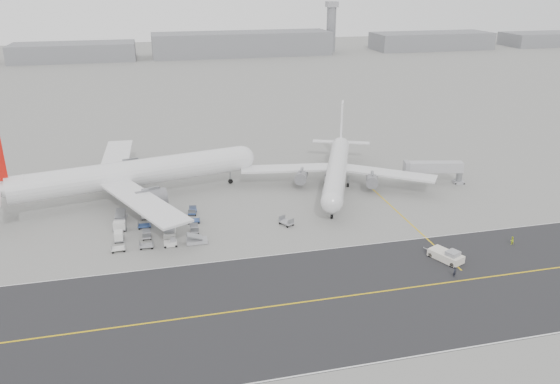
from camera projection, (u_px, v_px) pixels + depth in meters
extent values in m
plane|color=gray|center=(270.00, 250.00, 99.61)|extent=(700.00, 700.00, 0.00)
cube|color=#2A2A2C|center=(327.00, 299.00, 84.44)|extent=(220.00, 32.00, 0.02)
cube|color=gold|center=(327.00, 299.00, 84.43)|extent=(220.00, 0.30, 0.01)
cube|color=silver|center=(300.00, 252.00, 98.70)|extent=(220.00, 0.25, 0.01)
cube|color=silver|center=(365.00, 365.00, 70.15)|extent=(220.00, 0.25, 0.01)
cube|color=gold|center=(409.00, 222.00, 110.65)|extent=(0.30, 40.00, 0.01)
cylinder|color=gray|center=(331.00, 29.00, 355.61)|extent=(6.00, 6.00, 28.00)
cube|color=#9D9DA3|center=(332.00, 4.00, 349.89)|extent=(7.00, 7.00, 3.50)
cylinder|color=silver|center=(134.00, 173.00, 120.27)|extent=(51.40, 16.06, 5.88)
sphere|color=silver|center=(242.00, 158.00, 130.39)|extent=(5.76, 5.76, 5.76)
cube|color=silver|center=(143.00, 202.00, 107.03)|extent=(17.79, 28.07, 0.45)
cube|color=silver|center=(116.00, 158.00, 133.07)|extent=(7.43, 28.37, 0.45)
cylinder|color=slate|center=(151.00, 198.00, 112.64)|extent=(6.86, 4.83, 3.64)
cylinder|color=slate|center=(131.00, 168.00, 130.52)|extent=(6.86, 4.83, 3.64)
cylinder|color=black|center=(231.00, 181.00, 131.18)|extent=(1.19, 0.71, 1.11)
cylinder|color=black|center=(131.00, 203.00, 118.59)|extent=(1.19, 0.71, 1.11)
cylinder|color=black|center=(125.00, 192.00, 124.52)|extent=(1.19, 0.71, 1.11)
cylinder|color=gray|center=(230.00, 175.00, 130.61)|extent=(0.36, 0.36, 3.09)
cylinder|color=silver|center=(337.00, 170.00, 126.62)|extent=(18.97, 38.25, 4.52)
sphere|color=silver|center=(332.00, 202.00, 108.49)|extent=(4.43, 4.43, 4.43)
cone|color=silver|center=(341.00, 143.00, 145.50)|extent=(6.66, 8.66, 4.07)
cube|color=silver|center=(342.00, 120.00, 143.63)|extent=(2.09, 4.20, 9.62)
cube|color=silver|center=(326.00, 141.00, 146.66)|extent=(7.50, 4.71, 0.25)
cube|color=silver|center=(356.00, 143.00, 145.57)|extent=(7.50, 4.71, 0.25)
cube|color=silver|center=(287.00, 168.00, 129.34)|extent=(22.10, 7.78, 0.45)
cube|color=silver|center=(389.00, 173.00, 126.08)|extent=(20.33, 16.61, 0.45)
cylinder|color=slate|center=(301.00, 176.00, 127.48)|extent=(4.40, 5.51, 2.80)
cylinder|color=slate|center=(372.00, 180.00, 125.24)|extent=(4.40, 5.51, 2.80)
cylinder|color=black|center=(332.00, 216.00, 112.23)|extent=(0.83, 1.10, 0.98)
cylinder|color=black|center=(325.00, 184.00, 129.84)|extent=(0.83, 1.10, 0.98)
cylinder|color=black|center=(348.00, 185.00, 129.10)|extent=(0.83, 1.10, 0.98)
cylinder|color=gray|center=(332.00, 211.00, 111.80)|extent=(0.36, 0.36, 2.37)
cube|color=silver|center=(446.00, 256.00, 95.73)|extent=(5.05, 6.55, 1.33)
cube|color=#9D9DA3|center=(453.00, 254.00, 94.39)|extent=(2.69, 2.60, 0.86)
cylinder|color=gray|center=(429.00, 250.00, 98.50)|extent=(1.17, 2.31, 0.15)
cylinder|color=black|center=(452.00, 265.00, 93.50)|extent=(0.70, 0.94, 0.86)
cylinder|color=black|center=(461.00, 261.00, 94.91)|extent=(0.70, 0.94, 0.86)
cylinder|color=black|center=(431.00, 255.00, 96.84)|extent=(0.70, 0.94, 0.86)
cylinder|color=black|center=(439.00, 251.00, 98.25)|extent=(0.70, 0.94, 0.86)
cylinder|color=gray|center=(459.00, 176.00, 130.90)|extent=(1.45, 1.45, 3.63)
cube|color=#9D9DA3|center=(458.00, 182.00, 131.45)|extent=(2.84, 2.84, 0.64)
cube|color=#A8A8AD|center=(434.00, 167.00, 129.98)|extent=(13.84, 5.57, 2.36)
cube|color=#9D9DA3|center=(406.00, 167.00, 129.94)|extent=(1.72, 3.08, 2.72)
cylinder|color=black|center=(461.00, 181.00, 132.40)|extent=(0.39, 0.59, 0.54)
imported|color=black|center=(455.00, 272.00, 90.30)|extent=(0.79, 0.67, 1.84)
imported|color=#C2DB19|center=(512.00, 241.00, 101.33)|extent=(0.79, 0.63, 1.58)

